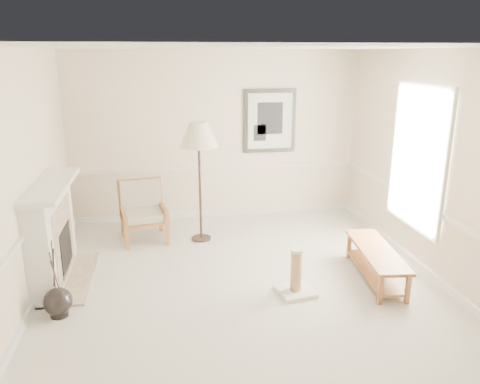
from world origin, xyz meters
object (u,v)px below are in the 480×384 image
Objects in this scene: floor_vase at (58,302)px; bench at (376,259)px; armchair at (143,208)px; scratching_post at (296,280)px; floor_lamp at (199,138)px.

floor_vase is 0.63× the size of bench.
armchair is at bearing 68.33° from floor_vase.
scratching_post reaches higher than bench.
floor_vase is 0.50× the size of floor_lamp.
floor_lamp reaches higher than scratching_post.
floor_lamp is (1.78, 1.99, 1.45)m from floor_vase.
armchair is 0.50× the size of floor_lamp.
floor_lamp is 3.05m from bench.
bench is 1.17m from scratching_post.
armchair reaches higher than bench.
floor_vase reaches higher than bench.
floor_vase reaches higher than armchair.
floor_lamp is 2.61m from scratching_post.
floor_vase is at bearing -175.94° from bench.
floor_lamp reaches higher than floor_vase.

